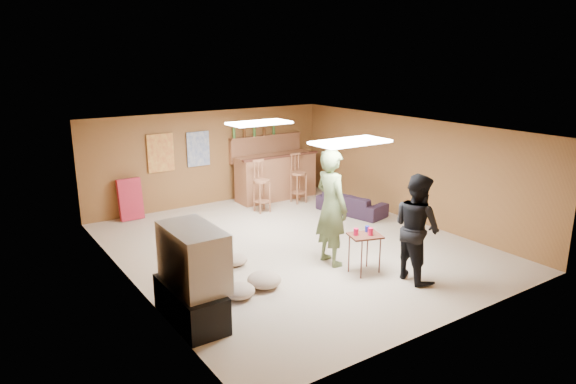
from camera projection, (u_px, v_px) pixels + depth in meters
ground at (294, 246)px, 9.58m from camera, size 7.00×7.00×0.00m
ceiling at (294, 129)px, 9.01m from camera, size 6.00×7.00×0.02m
wall_back at (210, 158)px, 12.09m from camera, size 6.00×0.02×2.20m
wall_front at (451, 247)px, 6.49m from camera, size 6.00×0.02×2.20m
wall_left at (130, 218)px, 7.67m from camera, size 0.02×7.00×2.20m
wall_right at (410, 169)px, 10.91m from camera, size 0.02×7.00×2.20m
tv_stand at (191, 303)px, 6.84m from camera, size 0.55×1.30×0.50m
dvd_box at (206, 306)px, 6.99m from camera, size 0.35×0.50×0.08m
tv_body at (193, 257)px, 6.71m from camera, size 0.60×1.10×0.80m
tv_screen at (215, 252)px, 6.88m from camera, size 0.02×0.95×0.65m
bar_counter at (276, 177)px, 12.61m from camera, size 2.00×0.60×1.10m
bar_lip at (281, 156)px, 12.26m from camera, size 2.10×0.12×0.05m
bar_shelf at (266, 136)px, 12.72m from camera, size 2.00×0.18×0.05m
bar_backing at (266, 148)px, 12.81m from camera, size 2.00×0.14×0.60m
poster_left at (161, 153)px, 11.34m from camera, size 0.60×0.03×0.85m
poster_right at (198, 149)px, 11.83m from camera, size 0.55×0.03×0.80m
folding_chair_stack at (130, 199)px, 11.02m from camera, size 0.50×0.26×0.91m
ceiling_panel_front at (350, 142)px, 7.81m from camera, size 1.20×0.60×0.04m
ceiling_panel_back at (259, 123)px, 9.97m from camera, size 1.20×0.60×0.04m
person_olive at (331, 207)px, 8.56m from camera, size 0.50×0.74×1.98m
person_black at (417, 227)px, 7.98m from camera, size 0.74×0.90×1.71m
sofa at (351, 203)px, 11.50m from camera, size 0.96×1.68×0.46m
tray_table at (364, 254)px, 8.34m from camera, size 0.60×0.54×0.65m
cup_red_near at (356, 232)px, 8.22m from camera, size 0.10×0.10×0.11m
cup_red_far at (370, 232)px, 8.22m from camera, size 0.11×0.11×0.12m
cup_blue at (367, 229)px, 8.38m from camera, size 0.08×0.08×0.10m
bar_stool_left at (262, 187)px, 11.51m from camera, size 0.42×0.42×1.16m
bar_stool_right at (299, 180)px, 12.25m from camera, size 0.41×0.41×1.09m
cushion_near_tv at (264, 280)px, 7.86m from camera, size 0.53×0.53×0.24m
cushion_mid at (236, 260)px, 8.70m from camera, size 0.45×0.45×0.18m
cushion_far at (239, 291)px, 7.53m from camera, size 0.62×0.62×0.21m
bottle_row at (254, 131)px, 12.48m from camera, size 1.20×0.08×0.26m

